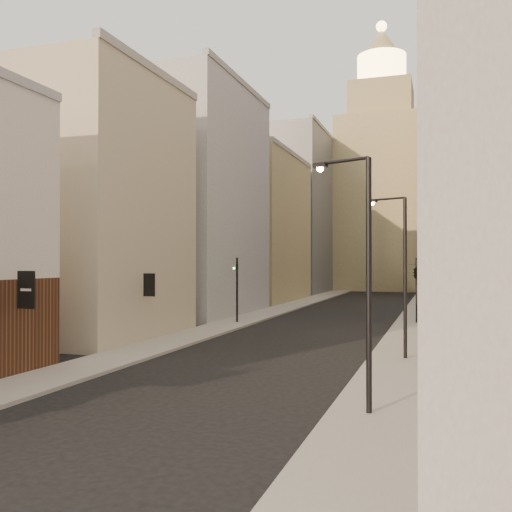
% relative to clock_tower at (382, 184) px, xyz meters
% --- Properties ---
extents(sidewalk_left, '(3.00, 140.00, 0.15)m').
position_rel_clock_tower_xyz_m(sidewalk_left, '(-5.50, -37.00, -17.56)').
color(sidewalk_left, gray).
rests_on(sidewalk_left, ground).
extents(sidewalk_right, '(3.00, 140.00, 0.15)m').
position_rel_clock_tower_xyz_m(sidewalk_right, '(7.50, -37.00, -17.56)').
color(sidewalk_right, gray).
rests_on(sidewalk_right, ground).
extents(left_bldg_beige, '(8.00, 12.00, 16.00)m').
position_rel_clock_tower_xyz_m(left_bldg_beige, '(-11.00, -66.00, -9.63)').
color(left_bldg_beige, '#BDB094').
rests_on(left_bldg_beige, ground).
extents(left_bldg_grey, '(8.00, 16.00, 20.00)m').
position_rel_clock_tower_xyz_m(left_bldg_grey, '(-11.00, -50.00, -7.63)').
color(left_bldg_grey, gray).
rests_on(left_bldg_grey, ground).
extents(left_bldg_tan, '(8.00, 18.00, 17.00)m').
position_rel_clock_tower_xyz_m(left_bldg_tan, '(-11.00, -32.00, -9.13)').
color(left_bldg_tan, '#948459').
rests_on(left_bldg_tan, ground).
extents(left_bldg_wingrid, '(8.00, 20.00, 24.00)m').
position_rel_clock_tower_xyz_m(left_bldg_wingrid, '(-11.00, -12.00, -5.63)').
color(left_bldg_wingrid, gray).
rests_on(left_bldg_wingrid, ground).
extents(right_bldg_beige, '(8.00, 16.00, 20.00)m').
position_rel_clock_tower_xyz_m(right_bldg_beige, '(13.00, -62.00, -7.63)').
color(right_bldg_beige, '#BDB094').
rests_on(right_bldg_beige, ground).
extents(right_bldg_wingrid, '(8.00, 20.00, 26.00)m').
position_rel_clock_tower_xyz_m(right_bldg_wingrid, '(13.00, -42.00, -4.63)').
color(right_bldg_wingrid, gray).
rests_on(right_bldg_wingrid, ground).
extents(clock_tower, '(14.00, 14.00, 44.90)m').
position_rel_clock_tower_xyz_m(clock_tower, '(0.00, 0.00, 0.00)').
color(clock_tower, '#948459').
rests_on(clock_tower, ground).
extents(white_tower, '(8.00, 8.00, 41.50)m').
position_rel_clock_tower_xyz_m(white_tower, '(11.00, -14.00, 0.97)').
color(white_tower, silver).
rests_on(white_tower, ground).
extents(streetlamp_near, '(1.97, 0.92, 7.93)m').
position_rel_clock_tower_xyz_m(streetlamp_near, '(7.06, -79.10, -13.10)').
color(streetlamp_near, black).
rests_on(streetlamp_near, ground).
extents(streetlamp_mid, '(1.94, 0.91, 7.80)m').
position_rel_clock_tower_xyz_m(streetlamp_mid, '(7.53, -68.74, -13.18)').
color(streetlamp_mid, black).
rests_on(streetlamp_mid, ground).
extents(traffic_light_left, '(0.61, 0.56, 5.00)m').
position_rel_clock_tower_xyz_m(traffic_light_left, '(-5.34, -56.14, -13.96)').
color(traffic_light_left, black).
rests_on(traffic_light_left, ground).
extents(traffic_light_right, '(0.89, 0.89, 5.00)m').
position_rel_clock_tower_xyz_m(traffic_light_right, '(7.61, -52.46, -13.69)').
color(traffic_light_right, black).
rests_on(traffic_light_right, ground).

